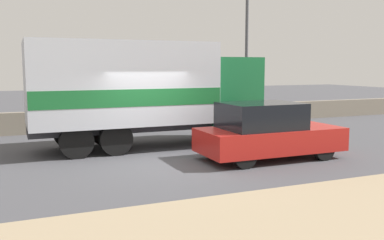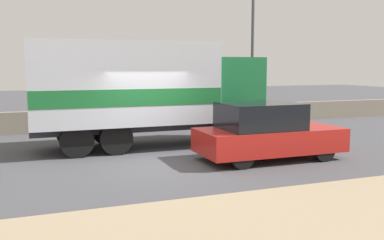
% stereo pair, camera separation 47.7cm
% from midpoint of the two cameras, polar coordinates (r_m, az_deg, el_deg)
% --- Properties ---
extents(ground_plane, '(80.00, 80.00, 0.00)m').
position_cam_midpoint_polar(ground_plane, '(11.77, -5.12, -5.82)').
color(ground_plane, '#47474C').
extents(stone_wall_backdrop, '(60.00, 0.35, 0.87)m').
position_cam_midpoint_polar(stone_wall_backdrop, '(18.31, -11.78, 0.10)').
color(stone_wall_backdrop, gray).
rests_on(stone_wall_backdrop, ground_plane).
extents(street_lamp, '(0.56, 0.28, 7.23)m').
position_cam_midpoint_polar(street_lamp, '(20.00, 6.62, 11.49)').
color(street_lamp, '#4C4C51').
rests_on(street_lamp, ground_plane).
extents(box_truck, '(7.48, 2.57, 3.40)m').
position_cam_midpoint_polar(box_truck, '(13.99, -7.77, 4.09)').
color(box_truck, '#196B38').
rests_on(box_truck, ground_plane).
extents(car_hatchback, '(4.12, 1.80, 1.63)m').
position_cam_midpoint_polar(car_hatchback, '(12.31, 8.89, -1.57)').
color(car_hatchback, '#B21E19').
rests_on(car_hatchback, ground_plane).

